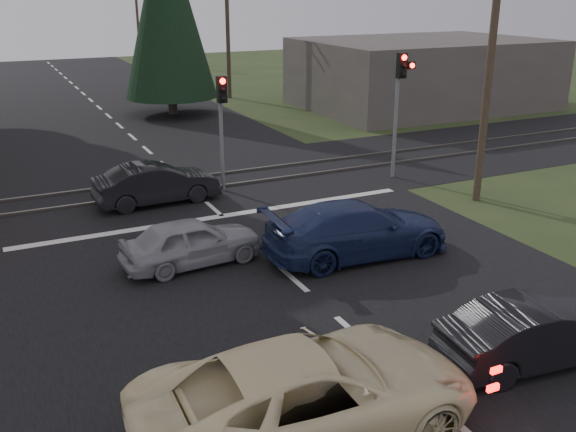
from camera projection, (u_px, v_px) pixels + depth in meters
ground at (355, 334)px, 13.60m from camera, size 120.00×120.00×0.00m
road at (204, 200)px, 22.09m from camera, size 14.00×100.00×0.01m
rail_corridor at (187, 185)px, 23.78m from camera, size 120.00×8.00×0.01m
stop_line at (222, 216)px, 20.56m from camera, size 13.00×0.35×0.00m
rail_near at (193, 190)px, 23.09m from camera, size 120.00×0.12×0.10m
rail_far at (181, 178)px, 24.45m from camera, size 120.00×0.12×0.10m
traffic_signal_right at (400, 91)px, 23.59m from camera, size 0.68×0.48×4.70m
traffic_signal_center at (222, 114)px, 22.12m from camera, size 0.32×0.48×4.10m
utility_pole_near at (490, 60)px, 20.56m from camera, size 1.80×0.26×9.00m
utility_pole_mid at (228, 24)px, 40.93m from camera, size 1.80×0.26×9.00m
utility_pole_far at (137, 11)px, 62.16m from camera, size 1.80×0.26×9.00m
conifer_tree at (167, 5)px, 35.08m from camera, size 5.20×5.20×11.00m
building_right at (422, 73)px, 38.92m from camera, size 14.00×10.00×4.00m
cream_coupe at (308, 393)px, 10.29m from camera, size 5.75×2.72×1.59m
dark_hatchback at (536, 332)px, 12.39m from camera, size 4.03×1.75×1.29m
silver_car at (192, 242)px, 16.82m from camera, size 3.84×1.81×1.27m
blue_sedan at (357, 230)px, 17.35m from camera, size 5.27×2.35×1.50m
dark_car_far at (157, 184)px, 21.61m from camera, size 4.21×1.64×1.37m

